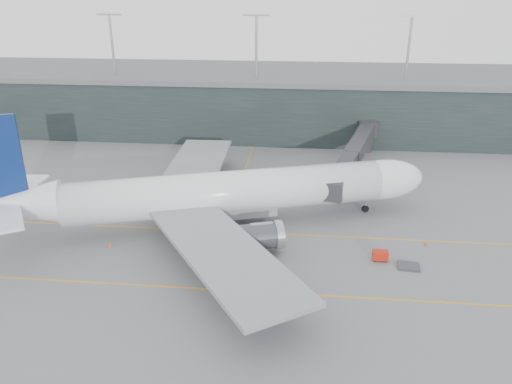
# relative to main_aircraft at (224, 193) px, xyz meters

# --- Properties ---
(ground) EXTENTS (320.00, 320.00, 0.00)m
(ground) POSITION_rel_main_aircraft_xyz_m (-4.90, 1.76, -5.49)
(ground) COLOR #5D5E62
(ground) RESTS_ON ground
(taxiline_a) EXTENTS (160.00, 0.25, 0.02)m
(taxiline_a) POSITION_rel_main_aircraft_xyz_m (-4.90, -2.24, -5.48)
(taxiline_a) COLOR orange
(taxiline_a) RESTS_ON ground
(taxiline_b) EXTENTS (160.00, 0.25, 0.02)m
(taxiline_b) POSITION_rel_main_aircraft_xyz_m (-4.90, -18.24, -5.48)
(taxiline_b) COLOR orange
(taxiline_b) RESTS_ON ground
(taxiline_lead_main) EXTENTS (0.25, 60.00, 0.02)m
(taxiline_lead_main) POSITION_rel_main_aircraft_xyz_m (0.10, 21.76, -5.48)
(taxiline_lead_main) COLOR orange
(taxiline_lead_main) RESTS_ON ground
(terminal) EXTENTS (240.00, 36.00, 29.00)m
(terminal) POSITION_rel_main_aircraft_xyz_m (-4.91, 59.76, 2.13)
(terminal) COLOR #1C2727
(terminal) RESTS_ON ground
(main_aircraft) EXTENTS (68.17, 62.77, 19.57)m
(main_aircraft) POSITION_rel_main_aircraft_xyz_m (0.00, 0.00, 0.00)
(main_aircraft) COLOR white
(main_aircraft) RESTS_ON ground
(jet_bridge) EXTENTS (14.92, 46.19, 7.14)m
(jet_bridge) POSITION_rel_main_aircraft_xyz_m (21.55, 27.66, -0.14)
(jet_bridge) COLOR #2B2B30
(jet_bridge) RESTS_ON ground
(gse_cart) EXTENTS (2.13, 1.38, 1.44)m
(gse_cart) POSITION_rel_main_aircraft_xyz_m (23.29, -8.76, -4.69)
(gse_cart) COLOR #B01E0C
(gse_cart) RESTS_ON ground
(baggage_dolly) EXTENTS (3.15, 2.65, 0.29)m
(baggage_dolly) POSITION_rel_main_aircraft_xyz_m (26.95, -10.29, -5.32)
(baggage_dolly) COLOR #343439
(baggage_dolly) RESTS_ON ground
(uld_a) EXTENTS (2.40, 1.98, 2.07)m
(uld_a) POSITION_rel_main_aircraft_xyz_m (-11.50, 12.02, -4.41)
(uld_a) COLOR #3E3F44
(uld_a) RESTS_ON ground
(uld_b) EXTENTS (2.48, 2.07, 2.08)m
(uld_b) POSITION_rel_main_aircraft_xyz_m (-6.90, 13.70, -4.40)
(uld_b) COLOR #3E3F44
(uld_b) RESTS_ON ground
(uld_c) EXTENTS (1.95, 1.60, 1.69)m
(uld_c) POSITION_rel_main_aircraft_xyz_m (-4.60, 13.23, -4.60)
(uld_c) COLOR #3E3F44
(uld_c) RESTS_ON ground
(cone_nose) EXTENTS (0.44, 0.44, 0.70)m
(cone_nose) POSITION_rel_main_aircraft_xyz_m (30.57, -3.67, -5.14)
(cone_nose) COLOR red
(cone_nose) RESTS_ON ground
(cone_wing_stbd) EXTENTS (0.49, 0.49, 0.78)m
(cone_wing_stbd) POSITION_rel_main_aircraft_xyz_m (3.32, -17.98, -5.10)
(cone_wing_stbd) COLOR orange
(cone_wing_stbd) RESTS_ON ground
(cone_wing_port) EXTENTS (0.42, 0.42, 0.67)m
(cone_wing_port) POSITION_rel_main_aircraft_xyz_m (5.14, 13.68, -5.16)
(cone_wing_port) COLOR orange
(cone_wing_port) RESTS_ON ground
(cone_tail) EXTENTS (0.45, 0.45, 0.71)m
(cone_tail) POSITION_rel_main_aircraft_xyz_m (-15.61, -8.70, -5.14)
(cone_tail) COLOR #F5590D
(cone_tail) RESTS_ON ground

